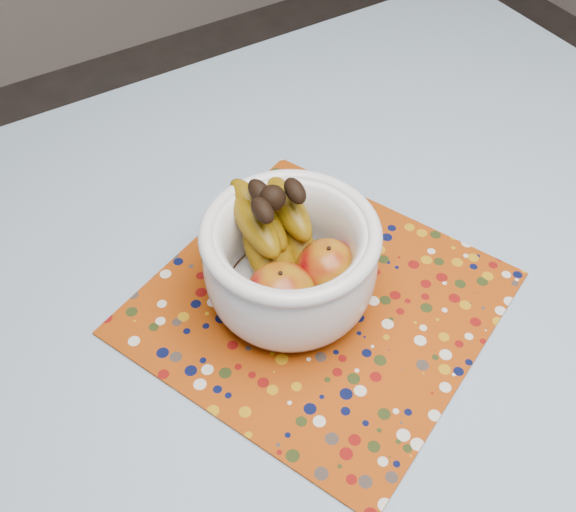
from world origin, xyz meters
The scene contains 4 objects.
table centered at (0.00, 0.00, 0.67)m, with size 1.20×1.20×0.75m.
tablecloth centered at (0.00, 0.00, 0.76)m, with size 1.32×1.32×0.01m, color #638AA5.
placemat centered at (-0.06, 0.10, 0.76)m, with size 0.39×0.39×0.00m, color #913507.
fruit_bowl centered at (-0.08, 0.13, 0.84)m, with size 0.21×0.22×0.16m.
Camera 1 is at (-0.35, -0.31, 1.42)m, focal length 42.00 mm.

